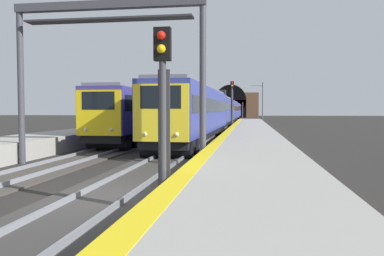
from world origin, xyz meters
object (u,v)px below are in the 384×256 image
railway_signal_mid (232,102)px  train_main_approaching (225,111)px  railway_signal_far (243,109)px  overhead_signal_gantry (108,42)px  train_adjacent_platform (171,111)px  catenary_mast_near (262,102)px  railway_signal_near (163,104)px

railway_signal_mid → train_main_approaching: bearing=-173.5°
train_main_approaching → railway_signal_far: train_main_approaching is taller
train_main_approaching → railway_signal_far: size_ratio=18.15×
railway_signal_far → overhead_signal_gantry: size_ratio=0.55×
train_adjacent_platform → railway_signal_mid: bearing=120.2°
overhead_signal_gantry → catenary_mast_near: bearing=-9.0°
train_main_approaching → railway_signal_far: 48.59m
train_main_approaching → catenary_mast_near: (7.97, -6.13, 1.42)m
train_main_approaching → overhead_signal_gantry: (-44.43, 2.17, 3.02)m
railway_signal_near → railway_signal_mid: railway_signal_mid is taller
train_adjacent_platform → railway_signal_near: size_ratio=9.11×
railway_signal_far → catenary_mast_near: catenary_mast_near is taller
catenary_mast_near → railway_signal_mid: bearing=170.5°
railway_signal_near → railway_signal_far: size_ratio=0.91×
overhead_signal_gantry → railway_signal_near: bearing=-150.9°
railway_signal_mid → catenary_mast_near: catenary_mast_near is taller
railway_signal_mid → catenary_mast_near: (25.09, -4.19, 0.48)m
railway_signal_near → overhead_signal_gantry: size_ratio=0.50×
railway_signal_far → catenary_mast_near: bearing=5.9°
train_main_approaching → train_adjacent_platform: train_main_approaching is taller
overhead_signal_gantry → catenary_mast_near: size_ratio=1.17×
railway_signal_mid → overhead_signal_gantry: (-27.31, 4.11, 2.07)m
train_adjacent_platform → railway_signal_mid: (3.64, -6.29, 1.00)m
railway_signal_near → railway_signal_mid: (34.68, 0.00, 0.73)m
train_adjacent_platform → railway_signal_near: railway_signal_near is taller
catenary_mast_near → train_adjacent_platform: bearing=160.0°
railway_signal_far → overhead_signal_gantry: overhead_signal_gantry is taller
railway_signal_far → catenary_mast_near: size_ratio=0.65×
train_adjacent_platform → railway_signal_near: bearing=11.5°
train_adjacent_platform → railway_signal_mid: 7.33m
train_adjacent_platform → catenary_mast_near: catenary_mast_near is taller
overhead_signal_gantry → train_adjacent_platform: bearing=5.3°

